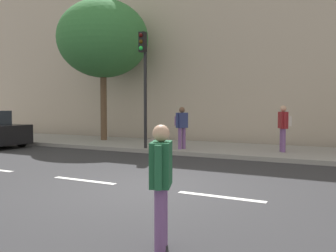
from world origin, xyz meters
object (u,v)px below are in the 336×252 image
street_tree (103,39)px  pedestrian_with_bag (284,124)px  pedestrian_tallest (181,124)px  traffic_light (144,71)px  pedestrian_near_pole (161,177)px

street_tree → pedestrian_with_bag: (8.54, -0.80, -3.84)m
pedestrian_tallest → traffic_light: bearing=-159.7°
pedestrian_with_bag → pedestrian_tallest: bearing=-166.3°
pedestrian_near_pole → pedestrian_tallest: bearing=113.8°
pedestrian_near_pole → pedestrian_tallest: 9.35m
street_tree → pedestrian_near_pole: street_tree is taller
pedestrian_with_bag → street_tree: bearing=174.7°
pedestrian_with_bag → pedestrian_tallest: 3.70m
street_tree → pedestrian_with_bag: bearing=-5.3°
pedestrian_with_bag → pedestrian_near_pole: bearing=-88.9°
street_tree → pedestrian_near_pole: size_ratio=4.29×
traffic_light → street_tree: bearing=148.7°
traffic_light → pedestrian_with_bag: 5.51m
traffic_light → pedestrian_tallest: size_ratio=2.76×
pedestrian_near_pole → pedestrian_tallest: (-3.77, 8.55, 0.19)m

